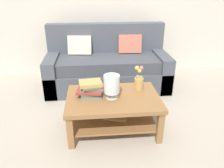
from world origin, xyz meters
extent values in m
plane|color=#ADA393|center=(0.00, 0.00, 0.00)|extent=(10.00, 10.00, 0.00)
cube|color=beige|center=(0.00, 1.65, 1.35)|extent=(6.40, 0.12, 2.70)
cube|color=#474C56|center=(0.00, 0.80, 0.18)|extent=(2.06, 0.90, 0.36)
cube|color=#40444E|center=(0.00, 0.77, 0.46)|extent=(1.82, 0.74, 0.20)
cube|color=#474C56|center=(0.00, 1.15, 0.71)|extent=(2.06, 0.20, 0.70)
cube|color=#474C56|center=(-0.93, 0.80, 0.30)|extent=(0.20, 0.90, 0.60)
cube|color=#474C56|center=(0.93, 0.80, 0.30)|extent=(0.20, 0.90, 0.60)
cube|color=beige|center=(-0.46, 1.01, 0.72)|extent=(0.42, 0.23, 0.34)
cube|color=#B26651|center=(0.41, 1.01, 0.72)|extent=(0.41, 0.21, 0.34)
cube|color=olive|center=(-0.03, -0.44, 0.43)|extent=(1.12, 0.77, 0.05)
cube|color=olive|center=(-0.53, -0.77, 0.20)|extent=(0.07, 0.07, 0.40)
cube|color=olive|center=(0.48, -0.77, 0.20)|extent=(0.07, 0.07, 0.40)
cube|color=olive|center=(-0.53, -0.11, 0.20)|extent=(0.07, 0.07, 0.40)
cube|color=olive|center=(0.48, -0.11, 0.20)|extent=(0.07, 0.07, 0.40)
cube|color=olive|center=(-0.03, -0.44, 0.14)|extent=(1.00, 0.65, 0.02)
cube|color=tan|center=(0.01, -0.43, 0.17)|extent=(0.33, 0.27, 0.03)
cube|color=slate|center=(-0.28, -0.40, 0.47)|extent=(0.26, 0.23, 0.03)
cube|color=#51704C|center=(-0.30, -0.41, 0.50)|extent=(0.23, 0.19, 0.04)
cube|color=#993833|center=(-0.31, -0.41, 0.53)|extent=(0.33, 0.25, 0.02)
cube|color=slate|center=(-0.28, -0.39, 0.56)|extent=(0.28, 0.17, 0.03)
cube|color=#51704C|center=(-0.28, -0.38, 0.58)|extent=(0.25, 0.24, 0.03)
cube|color=tan|center=(-0.29, -0.39, 0.62)|extent=(0.29, 0.23, 0.04)
cylinder|color=silver|center=(-0.05, -0.46, 0.46)|extent=(0.15, 0.15, 0.02)
cylinder|color=silver|center=(-0.05, -0.46, 0.50)|extent=(0.04, 0.04, 0.06)
cylinder|color=silver|center=(-0.05, -0.46, 0.63)|extent=(0.19, 0.19, 0.22)
sphere|color=slate|center=(-0.07, -0.46, 0.58)|extent=(0.05, 0.05, 0.05)
sphere|color=#993833|center=(-0.02, -0.45, 0.58)|extent=(0.06, 0.06, 0.06)
cylinder|color=tan|center=(0.32, -0.27, 0.53)|extent=(0.12, 0.12, 0.16)
cylinder|color=tan|center=(0.32, -0.27, 0.62)|extent=(0.08, 0.08, 0.03)
cylinder|color=#426638|center=(0.34, -0.28, 0.69)|extent=(0.01, 0.01, 0.10)
sphere|color=#C66B7A|center=(0.34, -0.28, 0.75)|extent=(0.05, 0.05, 0.05)
cylinder|color=#426638|center=(0.32, -0.25, 0.67)|extent=(0.01, 0.01, 0.07)
sphere|color=gold|center=(0.32, -0.25, 0.72)|extent=(0.04, 0.04, 0.04)
cylinder|color=#426638|center=(0.29, -0.26, 0.68)|extent=(0.01, 0.01, 0.09)
sphere|color=gold|center=(0.29, -0.26, 0.74)|extent=(0.06, 0.06, 0.06)
cylinder|color=#426638|center=(0.32, -0.29, 0.67)|extent=(0.01, 0.01, 0.06)
sphere|color=gold|center=(0.32, -0.29, 0.71)|extent=(0.05, 0.05, 0.05)
camera|label=1|loc=(-0.26, -2.81, 1.71)|focal=35.70mm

